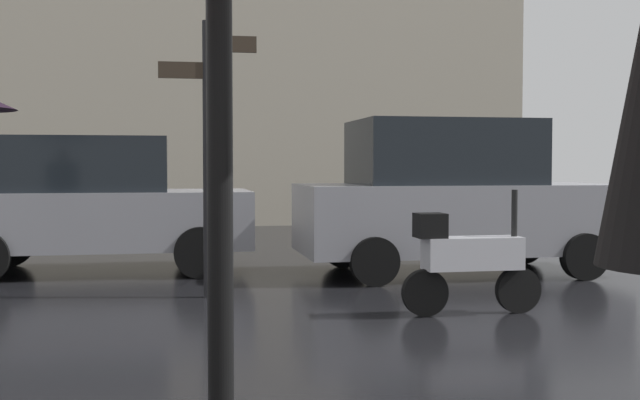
% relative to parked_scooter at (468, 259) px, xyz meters
% --- Properties ---
extents(parked_scooter, '(1.43, 0.32, 1.23)m').
position_rel_parked_scooter_xyz_m(parked_scooter, '(0.00, 0.00, 0.00)').
color(parked_scooter, black).
rests_on(parked_scooter, ground).
extents(parked_car_left, '(4.28, 1.99, 2.08)m').
position_rel_parked_scooter_xyz_m(parked_car_left, '(0.89, 2.87, 0.47)').
color(parked_car_left, gray).
rests_on(parked_car_left, ground).
extents(parked_car_right, '(4.13, 1.94, 1.86)m').
position_rel_parked_scooter_xyz_m(parked_car_right, '(-3.92, 3.92, 0.40)').
color(parked_car_right, gray).
rests_on(parked_car_right, ground).
extents(street_signpost, '(1.08, 0.08, 3.07)m').
position_rel_parked_scooter_xyz_m(street_signpost, '(-2.48, 1.51, 1.30)').
color(street_signpost, black).
rests_on(street_signpost, ground).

